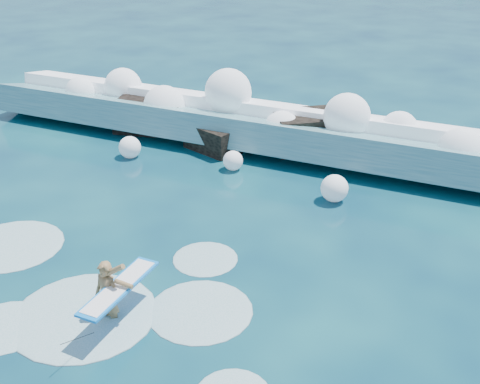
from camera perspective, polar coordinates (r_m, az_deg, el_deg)
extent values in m
plane|color=#082842|center=(14.48, -8.72, -6.43)|extent=(200.00, 200.00, 0.00)
cube|color=teal|center=(20.61, 1.08, 5.80)|extent=(19.74, 3.01, 1.65)
cube|color=white|center=(21.14, 1.94, 7.76)|extent=(19.74, 1.39, 0.77)
cube|color=black|center=(22.35, -8.30, 7.12)|extent=(2.78, 2.32, 1.32)
cube|color=black|center=(20.35, -2.21, 5.09)|extent=(2.20, 1.95, 1.02)
cube|color=black|center=(20.40, 6.14, 5.45)|extent=(2.60, 2.51, 1.42)
imported|color=#987246|center=(12.55, -12.47, -9.68)|extent=(0.61, 0.43, 1.59)
cube|color=#0D7FE7|center=(12.28, -11.38, -8.88)|extent=(0.53, 2.18, 0.05)
cube|color=white|center=(12.28, -11.39, -8.83)|extent=(0.44, 2.00, 0.05)
cylinder|color=black|center=(11.78, -15.13, -13.25)|extent=(0.01, 0.91, 0.43)
sphere|color=white|center=(23.75, -14.91, 9.21)|extent=(1.09, 1.09, 1.09)
sphere|color=white|center=(23.48, -11.02, 9.78)|extent=(1.41, 1.41, 1.41)
sphere|color=white|center=(21.71, -7.19, 8.06)|extent=(1.49, 1.49, 1.49)
sphere|color=white|center=(21.21, -1.13, 9.46)|extent=(1.65, 1.65, 1.65)
sphere|color=white|center=(20.00, 3.99, 5.94)|extent=(1.23, 1.23, 1.23)
sphere|color=white|center=(19.65, 10.10, 7.05)|extent=(1.51, 1.51, 1.51)
sphere|color=white|center=(19.92, 14.83, 5.71)|extent=(1.21, 1.21, 1.21)
sphere|color=white|center=(18.90, 20.14, 3.77)|extent=(1.31, 1.31, 1.31)
sphere|color=white|center=(19.99, -10.41, 4.19)|extent=(0.73, 0.73, 0.73)
sphere|color=white|center=(18.73, -0.67, 2.99)|extent=(0.63, 0.63, 0.63)
sphere|color=white|center=(16.98, 8.95, 0.35)|extent=(0.78, 0.78, 0.78)
ellipsoid|color=silver|center=(13.05, -14.58, -11.24)|extent=(3.03, 3.03, 0.15)
ellipsoid|color=silver|center=(13.22, -21.37, -11.85)|extent=(1.72, 1.72, 0.09)
ellipsoid|color=silver|center=(12.78, -3.78, -11.19)|extent=(2.22, 2.22, 0.11)
ellipsoid|color=silver|center=(15.90, -20.80, -4.77)|extent=(2.51, 2.51, 0.13)
ellipsoid|color=silver|center=(14.39, -3.32, -6.35)|extent=(1.56, 1.56, 0.08)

